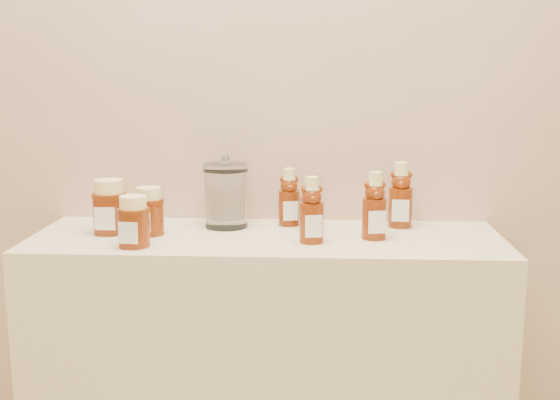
# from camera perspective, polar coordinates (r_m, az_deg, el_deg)

# --- Properties ---
(wall_back) EXTENTS (3.50, 0.02, 2.70)m
(wall_back) POSITION_cam_1_polar(r_m,az_deg,el_deg) (1.94, -0.72, 11.53)
(wall_back) COLOR tan
(wall_back) RESTS_ON ground
(display_table) EXTENTS (1.20, 0.40, 0.90)m
(display_table) POSITION_cam_1_polar(r_m,az_deg,el_deg) (1.95, -1.06, -15.92)
(display_table) COLOR beige
(display_table) RESTS_ON ground
(bear_bottle_back_left) EXTENTS (0.07, 0.07, 0.18)m
(bear_bottle_back_left) POSITION_cam_1_polar(r_m,az_deg,el_deg) (1.90, 0.74, 0.56)
(bear_bottle_back_left) COLOR #581C07
(bear_bottle_back_left) RESTS_ON display_table
(bear_bottle_back_mid) EXTENTS (0.06, 0.06, 0.16)m
(bear_bottle_back_mid) POSITION_cam_1_polar(r_m,az_deg,el_deg) (1.85, 2.43, -0.04)
(bear_bottle_back_mid) COLOR #581C07
(bear_bottle_back_mid) RESTS_ON display_table
(bear_bottle_back_right) EXTENTS (0.07, 0.07, 0.20)m
(bear_bottle_back_right) POSITION_cam_1_polar(r_m,az_deg,el_deg) (1.90, 9.79, 0.77)
(bear_bottle_back_right) COLOR #581C07
(bear_bottle_back_right) RESTS_ON display_table
(bear_bottle_front_left) EXTENTS (0.07, 0.07, 0.18)m
(bear_bottle_front_left) POSITION_cam_1_polar(r_m,az_deg,el_deg) (1.71, 2.59, -0.45)
(bear_bottle_front_left) COLOR #581C07
(bear_bottle_front_left) RESTS_ON display_table
(bear_bottle_front_right) EXTENTS (0.07, 0.07, 0.19)m
(bear_bottle_front_right) POSITION_cam_1_polar(r_m,az_deg,el_deg) (1.76, 7.70, -0.09)
(bear_bottle_front_right) COLOR #581C07
(bear_bottle_front_right) RESTS_ON display_table
(honey_jar_left) EXTENTS (0.09, 0.09, 0.14)m
(honey_jar_left) POSITION_cam_1_polar(r_m,az_deg,el_deg) (1.86, -13.68, -0.53)
(honey_jar_left) COLOR #581C07
(honey_jar_left) RESTS_ON display_table
(honey_jar_back) EXTENTS (0.10, 0.10, 0.12)m
(honey_jar_back) POSITION_cam_1_polar(r_m,az_deg,el_deg) (1.82, -10.60, -0.90)
(honey_jar_back) COLOR #581C07
(honey_jar_back) RESTS_ON display_table
(honey_jar_front) EXTENTS (0.09, 0.09, 0.12)m
(honey_jar_front) POSITION_cam_1_polar(r_m,az_deg,el_deg) (1.71, -11.81, -1.71)
(honey_jar_front) COLOR #581C07
(honey_jar_front) RESTS_ON display_table
(glass_canister) EXTENTS (0.16, 0.16, 0.19)m
(glass_canister) POSITION_cam_1_polar(r_m,az_deg,el_deg) (1.88, -4.41, 0.60)
(glass_canister) COLOR white
(glass_canister) RESTS_ON display_table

